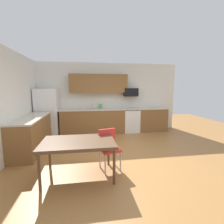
% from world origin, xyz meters
% --- Properties ---
extents(ground_plane, '(12.00, 12.00, 0.00)m').
position_xyz_m(ground_plane, '(0.00, 0.00, 0.00)').
color(ground_plane, '#9E6B38').
extents(wall_back, '(5.80, 0.10, 2.70)m').
position_xyz_m(wall_back, '(0.00, 2.65, 1.35)').
color(wall_back, silver).
rests_on(wall_back, ground).
extents(wall_left, '(0.10, 5.80, 2.70)m').
position_xyz_m(wall_left, '(-2.65, 0.00, 1.35)').
color(wall_left, silver).
rests_on(wall_left, ground).
extents(cabinet_run_back, '(2.41, 0.60, 0.90)m').
position_xyz_m(cabinet_run_back, '(-0.54, 2.30, 0.45)').
color(cabinet_run_back, brown).
rests_on(cabinet_run_back, ground).
extents(cabinet_run_back_right, '(1.14, 0.60, 0.90)m').
position_xyz_m(cabinet_run_back_right, '(1.83, 2.30, 0.45)').
color(cabinet_run_back_right, brown).
rests_on(cabinet_run_back_right, ground).
extents(cabinet_run_left, '(0.60, 2.00, 0.90)m').
position_xyz_m(cabinet_run_left, '(-2.30, 0.80, 0.45)').
color(cabinet_run_left, brown).
rests_on(cabinet_run_left, ground).
extents(countertop_back, '(4.80, 0.64, 0.04)m').
position_xyz_m(countertop_back, '(0.00, 2.30, 0.92)').
color(countertop_back, beige).
rests_on(countertop_back, cabinet_run_back).
extents(countertop_left, '(0.64, 2.00, 0.04)m').
position_xyz_m(countertop_left, '(-2.30, 0.80, 0.92)').
color(countertop_left, beige).
rests_on(countertop_left, cabinet_run_left).
extents(upper_cabinets_back, '(2.20, 0.34, 0.70)m').
position_xyz_m(upper_cabinets_back, '(-0.30, 2.43, 1.90)').
color(upper_cabinets_back, brown).
extents(refrigerator, '(0.76, 0.70, 1.71)m').
position_xyz_m(refrigerator, '(-2.18, 2.22, 0.86)').
color(refrigerator, white).
rests_on(refrigerator, ground).
extents(oven_range, '(0.60, 0.60, 0.91)m').
position_xyz_m(oven_range, '(0.96, 2.30, 0.46)').
color(oven_range, white).
rests_on(oven_range, ground).
extents(microwave, '(0.54, 0.36, 0.32)m').
position_xyz_m(microwave, '(0.96, 2.40, 1.56)').
color(microwave, black).
extents(sink_basin, '(0.48, 0.40, 0.14)m').
position_xyz_m(sink_basin, '(-0.56, 2.30, 0.88)').
color(sink_basin, '#A5A8AD').
rests_on(sink_basin, countertop_back).
extents(sink_faucet, '(0.02, 0.02, 0.24)m').
position_xyz_m(sink_faucet, '(-0.56, 2.48, 1.04)').
color(sink_faucet, '#B2B5BA').
rests_on(sink_faucet, countertop_back).
extents(dining_table, '(1.40, 0.90, 0.72)m').
position_xyz_m(dining_table, '(-0.94, -0.81, 0.66)').
color(dining_table, brown).
rests_on(dining_table, ground).
extents(chair_near_table, '(0.48, 0.48, 0.85)m').
position_xyz_m(chair_near_table, '(-0.31, -0.57, 0.50)').
color(chair_near_table, red).
rests_on(chair_near_table, ground).
extents(kettle, '(0.14, 0.14, 0.20)m').
position_xyz_m(kettle, '(-0.25, 2.35, 1.02)').
color(kettle, '#4CA54C').
rests_on(kettle, countertop_back).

